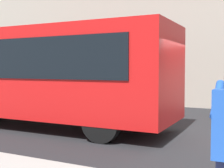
# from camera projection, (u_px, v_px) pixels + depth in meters

# --- Properties ---
(ground_plane) EXTENTS (60.00, 60.00, 0.00)m
(ground_plane) POSITION_uv_depth(u_px,v_px,m) (190.00, 139.00, 7.90)
(ground_plane) COLOR #232326
(red_bus) EXTENTS (9.05, 2.54, 3.08)m
(red_bus) POSITION_uv_depth(u_px,v_px,m) (34.00, 73.00, 9.71)
(red_bus) COLOR red
(red_bus) RESTS_ON ground_plane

